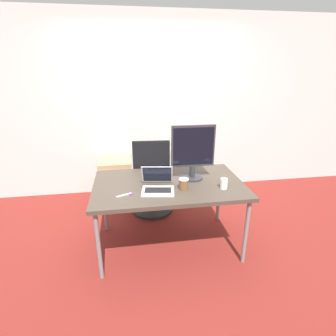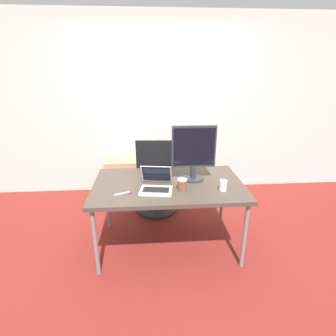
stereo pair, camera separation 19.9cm
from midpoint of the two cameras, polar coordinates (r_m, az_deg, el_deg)
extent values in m
plane|color=maroon|center=(3.08, -1.79, -16.20)|extent=(14.00, 14.00, 0.00)
cube|color=silver|center=(4.00, -4.79, 12.91)|extent=(10.00, 0.05, 2.60)
cube|color=#473D33|center=(2.70, -1.96, -3.75)|extent=(1.53, 0.92, 0.04)
cylinder|color=gray|center=(2.57, -17.13, -16.03)|extent=(0.04, 0.04, 0.71)
cylinder|color=gray|center=(2.72, 14.57, -13.42)|extent=(0.04, 0.04, 0.71)
cylinder|color=gray|center=(3.24, -15.34, -7.51)|extent=(0.04, 0.04, 0.71)
cylinder|color=gray|center=(3.36, 9.33, -5.90)|extent=(0.04, 0.04, 0.71)
cylinder|color=#232326|center=(3.71, -4.99, -8.81)|extent=(0.56, 0.56, 0.04)
cylinder|color=gray|center=(3.61, -5.10, -5.86)|extent=(0.05, 0.05, 0.39)
cube|color=black|center=(3.53, -5.20, -3.02)|extent=(0.51, 0.51, 0.07)
cube|color=black|center=(3.16, -5.41, 0.60)|extent=(0.44, 0.07, 0.60)
cube|color=tan|center=(4.00, -12.55, -2.34)|extent=(0.46, 0.48, 0.61)
cube|color=#977D56|center=(3.78, -12.74, -3.79)|extent=(0.43, 0.01, 0.49)
cube|color=tan|center=(4.07, 3.21, -1.43)|extent=(0.46, 0.48, 0.61)
cube|color=#977D56|center=(3.85, 3.95, -2.81)|extent=(0.43, 0.01, 0.49)
cube|color=silver|center=(2.51, -4.47, -5.06)|extent=(0.34, 0.26, 0.02)
cube|color=black|center=(2.51, -4.47, -4.87)|extent=(0.27, 0.16, 0.00)
cube|color=silver|center=(2.60, -4.59, -1.43)|extent=(0.32, 0.15, 0.20)
cube|color=black|center=(2.60, -4.56, -1.43)|extent=(0.29, 0.13, 0.18)
cylinder|color=#2D2D33|center=(2.81, 3.24, -2.07)|extent=(0.23, 0.23, 0.02)
cylinder|color=#2D2D33|center=(2.78, 3.27, -0.73)|extent=(0.06, 0.06, 0.12)
cube|color=#2D2D33|center=(2.69, 3.39, 4.76)|extent=(0.45, 0.03, 0.43)
cube|color=black|center=(2.68, 3.46, 4.67)|extent=(0.42, 0.00, 0.39)
cylinder|color=white|center=(2.59, 9.94, -3.40)|extent=(0.07, 0.07, 0.10)
cylinder|color=brown|center=(2.54, 1.21, -3.65)|extent=(0.09, 0.09, 0.10)
cylinder|color=white|center=(2.51, 1.22, -2.50)|extent=(0.09, 0.09, 0.01)
cube|color=#B2B2B7|center=(2.49, -11.84, -5.85)|extent=(0.15, 0.08, 0.01)
torus|color=purple|center=(2.51, -10.39, -5.51)|extent=(0.06, 0.06, 0.01)
camera|label=1|loc=(0.10, -92.13, -0.82)|focal=28.00mm
camera|label=2|loc=(0.10, 87.87, 0.82)|focal=28.00mm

